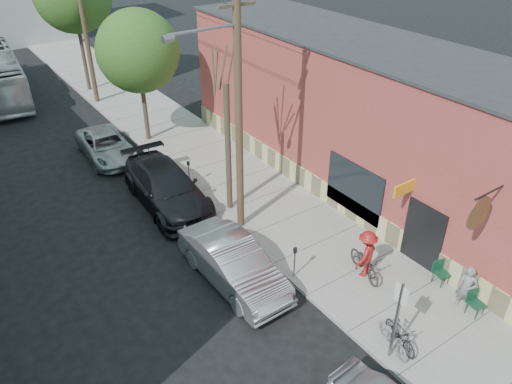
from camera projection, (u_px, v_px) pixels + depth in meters
ground at (259, 323)px, 16.03m from camera, size 120.00×120.00×0.00m
sidewalk at (204, 157)px, 25.76m from camera, size 4.50×58.00×0.15m
cafe_building at (359, 115)px, 22.18m from camera, size 6.60×20.20×6.61m
sign_post at (397, 314)px, 13.87m from camera, size 0.07×0.45×2.80m
parking_meter_near at (295, 258)px, 17.33m from camera, size 0.14×0.14×1.24m
parking_meter_far at (189, 169)px, 22.74m from camera, size 0.14×0.14×1.24m
utility_pole_near at (237, 104)px, 17.70m from camera, size 3.57×0.28×10.00m
utility_pole_far at (83, 18)px, 29.59m from camera, size 1.80×0.28×10.00m
tree_bare at (228, 149)px, 20.17m from camera, size 0.24×0.24×5.53m
tree_leafy_mid at (138, 51)px, 24.98m from camera, size 4.18×4.18×6.90m
patio_chair_a at (442, 273)px, 17.22m from camera, size 0.62×0.62×0.88m
patio_chair_b at (476, 304)px, 15.96m from camera, size 0.59×0.59×0.88m
patron_grey at (467, 288)px, 16.03m from camera, size 0.59×0.70×1.63m
cyclist at (366, 254)px, 17.38m from camera, size 1.31×0.97×1.82m
cyclist_bike at (365, 263)px, 17.60m from camera, size 1.12×1.97×0.98m
parked_bike_a at (400, 335)px, 14.84m from camera, size 0.79×1.56×0.90m
parked_bike_b at (393, 338)px, 14.81m from camera, size 0.95×1.62×0.81m
car_1 at (233, 263)px, 17.31m from camera, size 1.84×5.00×1.64m
car_2 at (167, 187)px, 21.64m from camera, size 2.77×6.05×1.72m
car_3 at (106, 146)px, 25.54m from camera, size 2.41×4.83×1.32m
bus at (0, 75)px, 32.66m from camera, size 3.41×10.65×2.92m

